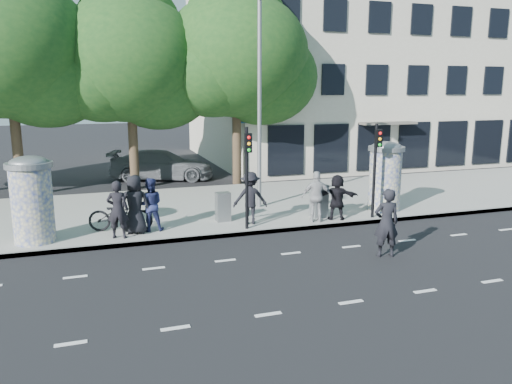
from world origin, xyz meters
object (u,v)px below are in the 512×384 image
object	(u,v)px
ped_b	(118,210)
car_right	(162,165)
cabinet_right	(319,201)
traffic_pole_near	(247,168)
ad_column_left	(32,197)
ped_c	(150,205)
ped_d	(250,198)
man_road	(386,223)
cabinet_left	(223,207)
bicycle	(121,215)
ad_column_right	(385,174)
ped_a	(135,204)
traffic_pole_far	(376,161)
street_lamp	(260,87)
ped_e	(317,197)
ped_f	(337,197)

from	to	relation	value
ped_b	car_right	world-z (taller)	ped_b
cabinet_right	car_right	world-z (taller)	car_right
traffic_pole_near	car_right	world-z (taller)	traffic_pole_near
ad_column_left	ped_c	distance (m)	3.55
ped_d	man_road	bearing A→B (deg)	138.48
cabinet_left	bicycle	bearing A→B (deg)	-179.83
ad_column_right	cabinet_left	bearing A→B (deg)	176.91
ped_c	ped_a	bearing A→B (deg)	26.25
ad_column_right	cabinet_right	size ratio (longest dim) A/B	2.22
car_right	ped_a	bearing A→B (deg)	-175.68
ped_d	cabinet_right	bearing A→B (deg)	-163.71
ad_column_left	car_right	distance (m)	11.61
ped_a	cabinet_right	xyz separation A→B (m)	(6.54, 0.08, -0.37)
ad_column_left	ped_a	xyz separation A→B (m)	(3.02, -0.06, -0.42)
ped_a	cabinet_right	distance (m)	6.55
traffic_pole_far	ped_c	world-z (taller)	traffic_pole_far
ad_column_left	street_lamp	xyz separation A→B (m)	(8.00, 2.13, 3.26)
ped_d	man_road	size ratio (longest dim) A/B	0.91
ped_e	bicycle	xyz separation A→B (m)	(-6.60, 0.98, -0.35)
ped_f	traffic_pole_near	bearing A→B (deg)	25.23
ad_column_left	ped_f	distance (m)	10.03
ad_column_left	man_road	distance (m)	10.56
ad_column_left	car_right	world-z (taller)	ad_column_left
ped_a	ped_c	size ratio (longest dim) A/B	1.09
traffic_pole_near	cabinet_right	size ratio (longest dim) A/B	2.85
traffic_pole_near	ped_e	world-z (taller)	traffic_pole_near
traffic_pole_far	man_road	distance (m)	4.06
cabinet_right	car_right	xyz separation A→B (m)	(-4.28, 10.30, 0.03)
ped_c	cabinet_left	distance (m)	2.64
ad_column_left	traffic_pole_near	size ratio (longest dim) A/B	0.78
traffic_pole_near	man_road	world-z (taller)	traffic_pole_near
ped_c	car_right	distance (m)	10.34
bicycle	cabinet_left	size ratio (longest dim) A/B	2.01
ped_e	cabinet_right	bearing A→B (deg)	-104.27
traffic_pole_near	bicycle	size ratio (longest dim) A/B	1.63
ped_d	bicycle	xyz separation A→B (m)	(-4.32, 0.47, -0.36)
cabinet_left	street_lamp	bearing A→B (deg)	37.45
ped_b	cabinet_right	world-z (taller)	ped_b
street_lamp	ad_column_left	bearing A→B (deg)	-165.06
ped_e	traffic_pole_near	bearing A→B (deg)	20.22
ped_e	ped_f	distance (m)	0.83
traffic_pole_near	traffic_pole_far	world-z (taller)	same
bicycle	ped_b	bearing A→B (deg)	-173.45
ped_e	man_road	xyz separation A→B (m)	(0.51, -3.58, -0.05)
ped_a	ped_d	size ratio (longest dim) A/B	1.06
ped_f	cabinet_left	xyz separation A→B (m)	(-3.91, 1.07, -0.30)
ped_c	car_right	size ratio (longest dim) A/B	0.33
traffic_pole_far	bicycle	world-z (taller)	traffic_pole_far
traffic_pole_far	man_road	size ratio (longest dim) A/B	1.70
cabinet_right	man_road	bearing A→B (deg)	-95.03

